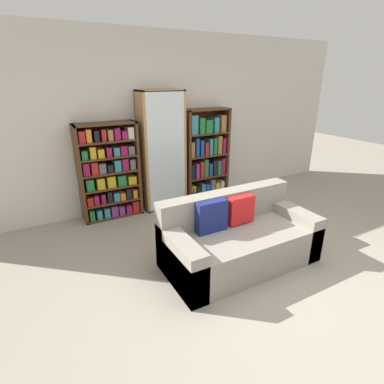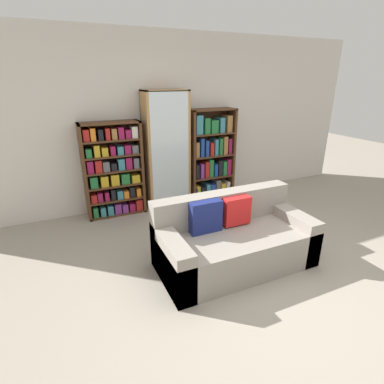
# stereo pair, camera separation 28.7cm
# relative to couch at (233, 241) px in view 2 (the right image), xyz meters

# --- Properties ---
(ground_plane) EXTENTS (16.00, 16.00, 0.00)m
(ground_plane) POSITION_rel_couch_xyz_m (0.09, -0.60, -0.29)
(ground_plane) COLOR gray
(wall_back) EXTENTS (7.10, 0.06, 2.70)m
(wall_back) POSITION_rel_couch_xyz_m (0.09, 2.15, 1.06)
(wall_back) COLOR beige
(wall_back) RESTS_ON ground
(couch) EXTENTS (1.74, 0.84, 0.79)m
(couch) POSITION_rel_couch_xyz_m (0.00, 0.00, 0.00)
(couch) COLOR gray
(couch) RESTS_ON ground
(bookshelf_left) EXTENTS (0.88, 0.32, 1.43)m
(bookshelf_left) POSITION_rel_couch_xyz_m (-0.94, 1.95, 0.41)
(bookshelf_left) COLOR #4C2D19
(bookshelf_left) RESTS_ON ground
(display_cabinet) EXTENTS (0.69, 0.36, 1.86)m
(display_cabinet) POSITION_rel_couch_xyz_m (-0.09, 1.93, 0.65)
(display_cabinet) COLOR #AD7F4C
(display_cabinet) RESTS_ON ground
(bookshelf_right) EXTENTS (0.80, 0.32, 1.55)m
(bookshelf_right) POSITION_rel_couch_xyz_m (0.73, 1.95, 0.45)
(bookshelf_right) COLOR #4C2D19
(bookshelf_right) RESTS_ON ground
(wine_bottle) EXTENTS (0.08, 0.08, 0.37)m
(wine_bottle) POSITION_rel_couch_xyz_m (0.26, 1.52, -0.13)
(wine_bottle) COLOR #192333
(wine_bottle) RESTS_ON ground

